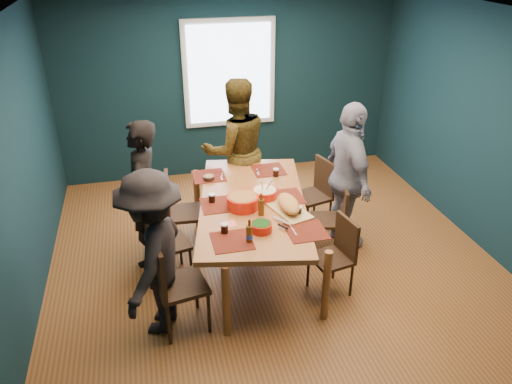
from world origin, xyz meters
TOP-DOWN VIEW (x-y plane):
  - room at (0.00, 0.27)m, footprint 5.01×5.01m
  - dining_table at (-0.25, -0.11)m, footprint 1.51×2.36m
  - chair_left_far at (-1.01, 0.46)m, footprint 0.46×0.46m
  - chair_left_mid at (-1.25, -0.12)m, footprint 0.48×0.48m
  - chair_left_near at (-1.21, -0.92)m, footprint 0.52×0.52m
  - chair_right_far at (0.74, 0.57)m, footprint 0.49×0.49m
  - chair_right_mid at (0.75, -0.01)m, footprint 0.46×0.46m
  - chair_right_near at (0.50, -0.72)m, footprint 0.44×0.44m
  - person_far_left at (-1.38, 0.30)m, footprint 0.53×0.68m
  - person_back at (-0.19, 1.10)m, footprint 0.97×0.80m
  - person_right at (0.92, 0.10)m, footprint 0.44×1.04m
  - person_near_left at (-1.33, -0.84)m, footprint 0.95×1.19m
  - bowl_salad at (-0.39, -0.23)m, footprint 0.33×0.33m
  - bowl_dumpling at (-0.12, -0.09)m, footprint 0.27×0.27m
  - bowl_herbs at (-0.31, -0.71)m, footprint 0.21×0.21m
  - cutting_board at (0.05, -0.40)m, footprint 0.42×0.69m
  - small_bowl at (-0.63, 0.50)m, footprint 0.13×0.13m
  - beer_bottle_a at (-0.46, -0.87)m, footprint 0.06×0.06m
  - beer_bottle_b at (-0.24, -0.41)m, footprint 0.06×0.06m
  - cola_glass_a at (-0.66, -0.67)m, footprint 0.07×0.07m
  - cola_glass_b at (0.13, -0.50)m, footprint 0.07×0.07m
  - cola_glass_c at (0.15, 0.42)m, footprint 0.07×0.07m
  - cola_glass_d at (-0.68, -0.04)m, footprint 0.07×0.07m
  - napkin_a at (0.07, -0.04)m, footprint 0.15×0.15m
  - napkin_b at (-0.58, -0.52)m, footprint 0.14×0.14m
  - napkin_c at (0.10, -0.80)m, footprint 0.19×0.19m

SIDE VIEW (x-z plane):
  - chair_right_mid at x=0.75m, z-range 0.07..0.90m
  - chair_right_near at x=0.50m, z-range 0.07..0.90m
  - chair_left_mid at x=-1.25m, z-range 0.07..0.95m
  - chair_right_far at x=0.74m, z-range 0.07..0.97m
  - chair_left_far at x=-1.01m, z-range 0.08..1.03m
  - chair_left_near at x=-1.21m, z-range 0.08..1.07m
  - dining_table at x=-0.25m, z-range 0.34..1.17m
  - person_near_left at x=-1.33m, z-range 0.00..1.62m
  - napkin_a at x=0.07m, z-range 0.83..0.84m
  - napkin_b at x=-0.58m, z-range 0.83..0.84m
  - napkin_c at x=0.10m, z-range 0.83..0.84m
  - person_far_left at x=-1.38m, z-range 0.00..1.68m
  - small_bowl at x=-0.63m, z-range 0.83..0.89m
  - person_right at x=0.92m, z-range 0.00..1.76m
  - bowl_herbs at x=-0.31m, z-range 0.84..0.93m
  - cola_glass_b at x=0.13m, z-range 0.84..0.93m
  - cola_glass_c at x=0.15m, z-range 0.84..0.93m
  - cola_glass_d at x=-0.68m, z-range 0.84..0.94m
  - cola_glass_a at x=-0.66m, z-range 0.84..0.94m
  - bowl_dumpling at x=-0.12m, z-range 0.77..1.02m
  - cutting_board at x=0.05m, z-range 0.83..0.97m
  - bowl_salad at x=-0.39m, z-range 0.84..0.97m
  - beer_bottle_a at x=-0.46m, z-range 0.80..1.04m
  - person_back at x=-0.19m, z-range 0.00..1.84m
  - beer_bottle_b at x=-0.24m, z-range 0.81..1.05m
  - room at x=0.00m, z-range 0.01..2.73m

